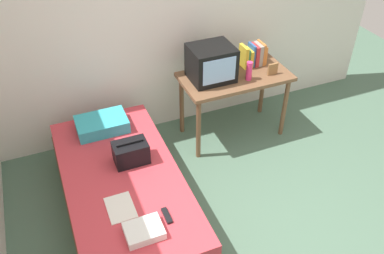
# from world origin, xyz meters

# --- Properties ---
(ground_plane) EXTENTS (8.00, 8.00, 0.00)m
(ground_plane) POSITION_xyz_m (0.00, 0.00, 0.00)
(ground_plane) COLOR #4C6B56
(wall_back) EXTENTS (5.20, 0.10, 2.60)m
(wall_back) POSITION_xyz_m (0.00, 2.00, 1.30)
(wall_back) COLOR silver
(wall_back) RESTS_ON ground
(bed) EXTENTS (1.00, 2.00, 0.50)m
(bed) POSITION_xyz_m (-0.88, 0.74, 0.25)
(bed) COLOR brown
(bed) RESTS_ON ground
(desk) EXTENTS (1.16, 0.60, 0.77)m
(desk) POSITION_xyz_m (0.56, 1.48, 0.67)
(desk) COLOR brown
(desk) RESTS_ON ground
(tv) EXTENTS (0.44, 0.39, 0.36)m
(tv) POSITION_xyz_m (0.30, 1.51, 0.95)
(tv) COLOR black
(tv) RESTS_ON desk
(water_bottle) EXTENTS (0.06, 0.06, 0.20)m
(water_bottle) POSITION_xyz_m (0.65, 1.35, 0.87)
(water_bottle) COLOR #E53372
(water_bottle) RESTS_ON desk
(book_row) EXTENTS (0.27, 0.17, 0.25)m
(book_row) POSITION_xyz_m (0.84, 1.61, 0.88)
(book_row) COLOR gold
(book_row) RESTS_ON desk
(picture_frame) EXTENTS (0.11, 0.02, 0.13)m
(picture_frame) POSITION_xyz_m (0.93, 1.34, 0.83)
(picture_frame) COLOR olive
(picture_frame) RESTS_ON desk
(pillow) EXTENTS (0.49, 0.33, 0.12)m
(pillow) POSITION_xyz_m (-0.89, 1.45, 0.56)
(pillow) COLOR #33A8B7
(pillow) RESTS_ON bed
(handbag) EXTENTS (0.30, 0.20, 0.23)m
(handbag) POSITION_xyz_m (-0.75, 0.89, 0.60)
(handbag) COLOR black
(handbag) RESTS_ON bed
(magazine) EXTENTS (0.21, 0.29, 0.01)m
(magazine) POSITION_xyz_m (-0.99, 0.40, 0.50)
(magazine) COLOR white
(magazine) RESTS_ON bed
(remote_dark) EXTENTS (0.04, 0.16, 0.02)m
(remote_dark) POSITION_xyz_m (-0.68, 0.18, 0.51)
(remote_dark) COLOR black
(remote_dark) RESTS_ON bed
(folded_towel) EXTENTS (0.28, 0.22, 0.07)m
(folded_towel) POSITION_xyz_m (-0.89, 0.09, 0.53)
(folded_towel) COLOR white
(folded_towel) RESTS_ON bed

